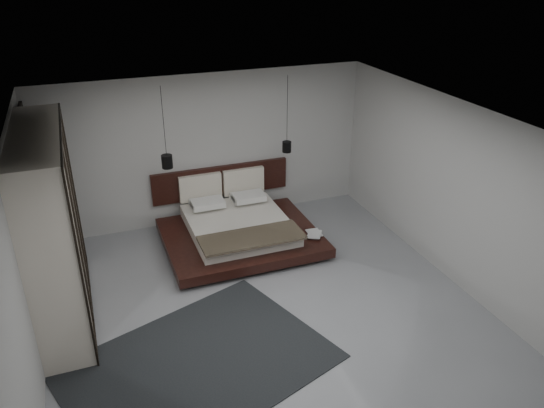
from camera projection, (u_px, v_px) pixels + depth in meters
name	position (u px, v px, depth m)	size (l,w,h in m)	color
floor	(263.00, 303.00, 7.83)	(6.00, 6.00, 0.00)	gray
ceiling	(262.00, 120.00, 6.61)	(6.00, 6.00, 0.00)	white
wall_back	(208.00, 149.00, 9.75)	(6.00, 6.00, 0.00)	#ADADAB
wall_front	(376.00, 365.00, 4.69)	(6.00, 6.00, 0.00)	#ADADAB
wall_left	(24.00, 260.00, 6.27)	(6.00, 6.00, 0.00)	#ADADAB
wall_right	(445.00, 188.00, 8.17)	(6.00, 6.00, 0.00)	#ADADAB
lattice_screen	(36.00, 189.00, 8.40)	(0.05, 0.90, 2.60)	black
bed	(238.00, 227.00, 9.39)	(2.63, 2.33, 1.05)	black
book_lower	(308.00, 234.00, 9.20)	(0.22, 0.30, 0.03)	#99724C
book_upper	(308.00, 234.00, 9.16)	(0.23, 0.31, 0.02)	#99724C
pendant_left	(167.00, 161.00, 8.84)	(0.19, 0.19, 1.39)	black
pendant_right	(287.00, 146.00, 9.53)	(0.16, 0.16, 1.38)	black
wardrobe	(52.00, 228.00, 7.11)	(0.64, 2.74, 2.69)	silver
rug	(198.00, 364.00, 6.67)	(3.17, 2.26, 0.01)	black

